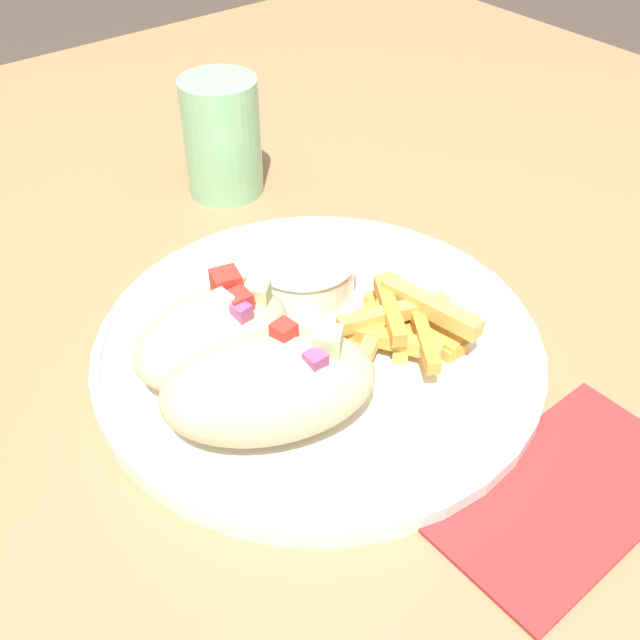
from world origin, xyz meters
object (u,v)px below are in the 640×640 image
(pita_sandwich_far, at_px, (214,335))
(water_glass, at_px, (223,142))
(plate, at_px, (320,347))
(sauce_ramekin, at_px, (304,273))
(pita_sandwich_near, at_px, (270,385))
(fries_pile, at_px, (399,322))

(pita_sandwich_far, distance_m, water_glass, 0.25)
(plate, height_order, sauce_ramekin, sauce_ramekin)
(pita_sandwich_near, relative_size, fries_pile, 1.56)
(sauce_ramekin, relative_size, water_glass, 0.72)
(plate, relative_size, pita_sandwich_near, 2.03)
(pita_sandwich_near, bearing_deg, water_glass, 86.06)
(pita_sandwich_far, xyz_separation_m, water_glass, (0.14, 0.21, 0.01))
(pita_sandwich_near, height_order, fries_pile, pita_sandwich_near)
(sauce_ramekin, xyz_separation_m, water_glass, (0.05, 0.19, 0.01))
(fries_pile, relative_size, sauce_ramekin, 1.28)
(fries_pile, distance_m, water_glass, 0.27)
(pita_sandwich_far, bearing_deg, plate, -20.34)
(fries_pile, bearing_deg, sauce_ramekin, 106.80)
(fries_pile, height_order, sauce_ramekin, sauce_ramekin)
(water_glass, bearing_deg, fries_pile, -95.83)
(pita_sandwich_near, distance_m, fries_pile, 0.12)
(pita_sandwich_far, height_order, fries_pile, pita_sandwich_far)
(plate, xyz_separation_m, pita_sandwich_far, (-0.07, 0.03, 0.03))
(pita_sandwich_near, bearing_deg, fries_pile, 27.36)
(pita_sandwich_far, bearing_deg, water_glass, 55.83)
(sauce_ramekin, bearing_deg, pita_sandwich_far, -165.51)
(pita_sandwich_near, xyz_separation_m, fries_pile, (0.11, 0.01, -0.02))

